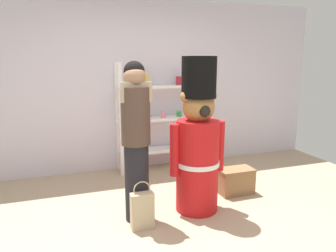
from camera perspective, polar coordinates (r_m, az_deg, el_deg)
name	(u,v)px	position (r m, az deg, el deg)	size (l,w,h in m)	color
ground_plane	(181,235)	(3.26, 2.31, -19.14)	(6.40, 6.40, 0.00)	tan
back_wall	(130,86)	(4.93, -6.92, 7.27)	(6.40, 0.12, 2.60)	silver
merchandise_shelf	(162,116)	(4.89, -1.05, 1.88)	(1.41, 0.35, 1.66)	white
teddy_bear_guard	(198,143)	(3.49, 5.41, -3.16)	(0.65, 0.49, 1.72)	red
person_shopper	(136,138)	(3.24, -5.83, -2.11)	(0.31, 0.30, 1.68)	black
shopping_bag	(142,210)	(3.28, -4.69, -14.97)	(0.23, 0.10, 0.51)	#C1AD89
display_crate	(236,181)	(4.18, 12.16, -9.70)	(0.45, 0.26, 0.33)	olive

